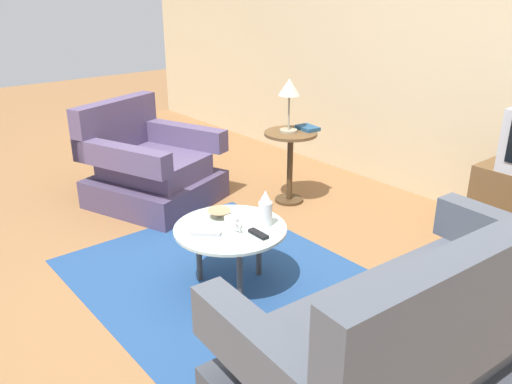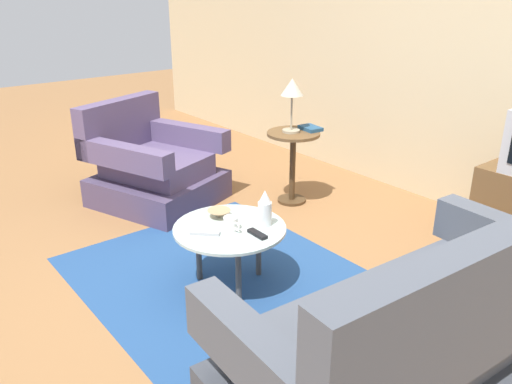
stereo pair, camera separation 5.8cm
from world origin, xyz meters
TOP-DOWN VIEW (x-y plane):
  - ground_plane at (0.00, 0.00)m, footprint 16.00×16.00m
  - back_wall at (0.00, 2.21)m, footprint 9.00×0.12m
  - area_rug at (-0.02, -0.05)m, footprint 2.11×1.62m
  - armchair at (-1.55, 0.23)m, footprint 1.18×1.15m
  - couch at (1.27, 0.03)m, footprint 0.97×1.79m
  - coffee_table at (-0.02, -0.05)m, footprint 0.69×0.69m
  - side_table at (-0.78, 1.15)m, footprint 0.44×0.44m
  - table_lamp at (-0.79, 1.14)m, footprint 0.18×0.18m
  - vase at (0.09, 0.13)m, footprint 0.08×0.08m
  - mug at (0.02, -0.06)m, footprint 0.13×0.09m
  - bowl at (-0.17, -0.02)m, footprint 0.15×0.15m
  - tv_remote_dark at (0.18, 0.01)m, footprint 0.14×0.05m
  - tv_remote_silver at (-0.03, -0.22)m, footprint 0.16×0.16m
  - book at (-0.74, 1.32)m, footprint 0.21×0.15m

SIDE VIEW (x-z plane):
  - ground_plane at x=0.00m, z-range 0.00..0.00m
  - area_rug at x=-0.02m, z-range 0.00..0.00m
  - armchair at x=-1.55m, z-range -0.14..0.71m
  - couch at x=1.27m, z-range -0.17..0.79m
  - coffee_table at x=-0.02m, z-range 0.16..0.56m
  - tv_remote_dark at x=0.18m, z-range 0.40..0.42m
  - tv_remote_silver at x=-0.03m, z-range 0.40..0.42m
  - bowl at x=-0.17m, z-range 0.40..0.45m
  - mug at x=0.02m, z-range 0.40..0.48m
  - side_table at x=-0.78m, z-range 0.13..0.75m
  - vase at x=0.09m, z-range 0.40..0.62m
  - book at x=-0.74m, z-range 0.62..0.65m
  - table_lamp at x=-0.79m, z-range 0.74..1.19m
  - back_wall at x=0.00m, z-range 0.00..2.70m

